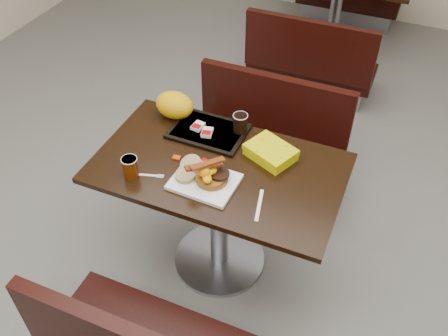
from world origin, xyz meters
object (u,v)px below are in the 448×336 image
at_px(fork, 148,175).
at_px(hashbrown_sleeve_left, 198,126).
at_px(platter, 204,182).
at_px(coffee_cup_near, 130,167).
at_px(bench_near_n, 263,142).
at_px(table_far, 335,14).
at_px(knife, 259,205).
at_px(clamshell, 271,152).
at_px(table_near, 219,217).
at_px(bench_far_s, 314,53).
at_px(coffee_cup_far, 240,123).
at_px(tray, 208,131).
at_px(paper_bag, 175,105).
at_px(pancake_stack, 212,178).
at_px(bench_near_s, 156,330).
at_px(hashbrown_sleeve_right, 207,132).

relative_size(fork, hashbrown_sleeve_left, 1.74).
bearing_deg(platter, coffee_cup_near, -163.95).
distance_m(bench_near_n, table_far, 1.90).
height_order(knife, clamshell, clamshell).
height_order(table_near, knife, knife).
bearing_deg(hashbrown_sleeve_left, bench_far_s, 90.18).
relative_size(platter, hashbrown_sleeve_left, 4.26).
xyz_separation_m(coffee_cup_near, clamshell, (0.56, 0.38, -0.02)).
bearing_deg(table_far, coffee_cup_far, -89.92).
bearing_deg(tray, bench_near_n, 73.47).
distance_m(platter, paper_bag, 0.55).
bearing_deg(bench_far_s, pancake_stack, -89.47).
bearing_deg(clamshell, coffee_cup_far, 174.89).
xyz_separation_m(bench_near_s, clamshell, (0.21, 0.86, 0.42)).
bearing_deg(pancake_stack, table_near, 98.89).
bearing_deg(coffee_cup_near, bench_far_s, 80.49).
height_order(pancake_stack, coffee_cup_near, coffee_cup_near).
relative_size(table_near, coffee_cup_near, 12.01).
height_order(bench_near_s, coffee_cup_far, coffee_cup_far).
bearing_deg(knife, bench_near_s, -38.96).
height_order(coffee_cup_near, hashbrown_sleeve_left, coffee_cup_near).
height_order(hashbrown_sleeve_left, clamshell, clamshell).
xyz_separation_m(coffee_cup_near, hashbrown_sleeve_left, (0.15, 0.43, -0.02)).
bearing_deg(table_near, bench_near_s, -90.00).
distance_m(knife, paper_bag, 0.78).
height_order(table_near, table_far, same).
relative_size(bench_far_s, coffee_cup_far, 10.16).
distance_m(bench_near_n, paper_bag, 0.73).
bearing_deg(bench_near_n, bench_near_s, -90.00).
distance_m(platter, knife, 0.28).
relative_size(pancake_stack, paper_bag, 0.70).
distance_m(table_far, bench_far_s, 0.70).
xyz_separation_m(table_near, pancake_stack, (0.02, -0.12, 0.41)).
height_order(pancake_stack, paper_bag, paper_bag).
relative_size(bench_far_s, tray, 2.60).
bearing_deg(tray, hashbrown_sleeve_right, -76.64).
bearing_deg(bench_near_n, hashbrown_sleeve_right, -105.37).
relative_size(bench_far_s, fork, 8.24).
bearing_deg(paper_bag, knife, -34.53).
height_order(table_near, coffee_cup_near, coffee_cup_near).
distance_m(table_near, bench_near_n, 0.70).
height_order(coffee_cup_near, fork, coffee_cup_near).
bearing_deg(paper_bag, clamshell, -11.24).
bearing_deg(platter, bench_far_s, 91.98).
xyz_separation_m(table_near, coffee_cup_far, (0.00, 0.27, 0.44)).
height_order(tray, hashbrown_sleeve_right, hashbrown_sleeve_right).
bearing_deg(bench_near_n, tray, -107.12).
xyz_separation_m(bench_far_s, pancake_stack, (0.02, -2.02, 0.42)).
bearing_deg(hashbrown_sleeve_left, fork, -93.31).
bearing_deg(platter, bench_near_s, -86.27).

